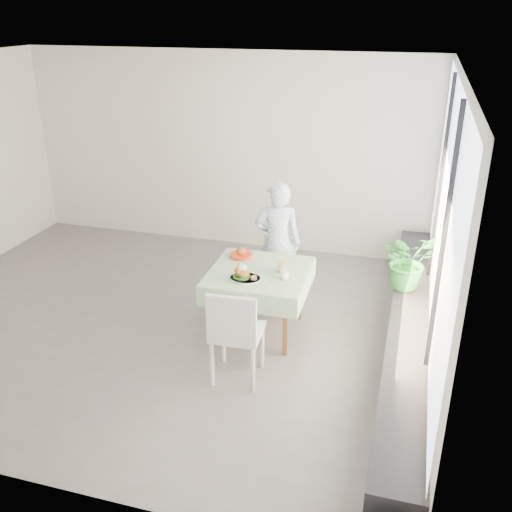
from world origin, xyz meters
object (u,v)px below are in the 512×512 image
(chair_far, at_px, (274,282))
(potted_plant, at_px, (408,260))
(chair_near, at_px, (237,350))
(main_dish, at_px, (243,274))
(diner, at_px, (278,243))
(cafe_table, at_px, (259,294))
(juice_cup_orange, at_px, (282,267))

(chair_far, relative_size, potted_plant, 1.23)
(chair_near, distance_m, main_dish, 0.83)
(chair_near, height_order, diner, diner)
(diner, height_order, potted_plant, diner)
(cafe_table, distance_m, diner, 0.83)
(chair_far, xyz_separation_m, chair_near, (0.06, -1.65, 0.06))
(cafe_table, bearing_deg, chair_far, 92.00)
(juice_cup_orange, bearing_deg, potted_plant, 22.02)
(chair_far, height_order, chair_near, chair_near)
(chair_near, height_order, juice_cup_orange, juice_cup_orange)
(diner, relative_size, juice_cup_orange, 5.29)
(main_dish, relative_size, juice_cup_orange, 1.15)
(juice_cup_orange, relative_size, potted_plant, 0.45)
(diner, distance_m, juice_cup_orange, 0.78)
(chair_far, distance_m, chair_near, 1.65)
(juice_cup_orange, bearing_deg, chair_far, 110.07)
(chair_near, bearing_deg, cafe_table, 92.00)
(diner, distance_m, potted_plant, 1.52)
(cafe_table, relative_size, chair_far, 1.35)
(chair_far, distance_m, potted_plant, 1.66)
(chair_near, xyz_separation_m, main_dish, (-0.13, 0.65, 0.49))
(chair_near, xyz_separation_m, potted_plant, (1.48, 1.43, 0.52))
(cafe_table, bearing_deg, potted_plant, 19.79)
(chair_near, relative_size, main_dish, 3.00)
(chair_far, height_order, main_dish, main_dish)
(chair_far, xyz_separation_m, potted_plant, (1.54, -0.22, 0.58))
(juice_cup_orange, distance_m, potted_plant, 1.37)
(chair_far, bearing_deg, juice_cup_orange, -69.93)
(main_dish, bearing_deg, chair_near, -78.42)
(chair_far, height_order, diner, diner)
(chair_far, relative_size, juice_cup_orange, 2.73)
(juice_cup_orange, bearing_deg, cafe_table, -172.90)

